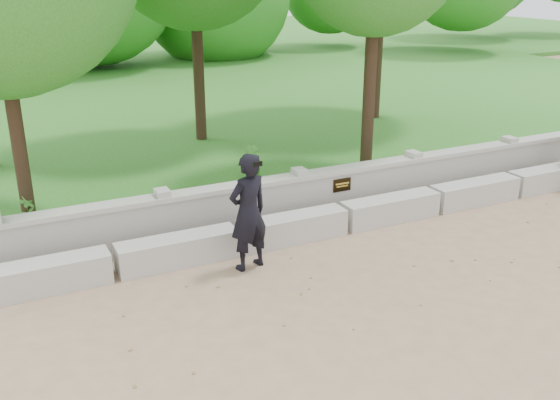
{
  "coord_description": "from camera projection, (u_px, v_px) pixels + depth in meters",
  "views": [
    {
      "loc": [
        -5.47,
        -6.66,
        4.32
      ],
      "look_at": [
        -1.46,
        1.45,
        0.96
      ],
      "focal_mm": 40.0,
      "sensor_mm": 36.0,
      "label": 1
    }
  ],
  "objects": [
    {
      "name": "ground",
      "position": [
        410.0,
        274.0,
        9.38
      ],
      "size": [
        80.0,
        80.0,
        0.0
      ],
      "primitive_type": "plane",
      "color": "#987D5D",
      "rests_on": "ground"
    },
    {
      "name": "man_main",
      "position": [
        248.0,
        212.0,
        9.29
      ],
      "size": [
        0.75,
        0.68,
        1.82
      ],
      "color": "black",
      "rests_on": "ground"
    },
    {
      "name": "lawn",
      "position": [
        155.0,
        101.0,
        21.1
      ],
      "size": [
        40.0,
        22.0,
        0.25
      ],
      "primitive_type": "cube",
      "color": "#2B5B1F",
      "rests_on": "ground"
    },
    {
      "name": "shrub_a",
      "position": [
        28.0,
        210.0,
        10.47
      ],
      "size": [
        0.33,
        0.31,
        0.52
      ],
      "primitive_type": "imported",
      "rotation": [
        0.0,
        0.0,
        0.58
      ],
      "color": "#3C842D",
      "rests_on": "lawn"
    },
    {
      "name": "parapet_wall",
      "position": [
        324.0,
        193.0,
        11.4
      ],
      "size": [
        12.5,
        0.35,
        0.9
      ],
      "color": "#9C9993",
      "rests_on": "ground"
    },
    {
      "name": "concrete_bench",
      "position": [
        343.0,
        218.0,
        10.9
      ],
      "size": [
        11.9,
        0.45,
        0.45
      ],
      "color": "#A6A39C",
      "rests_on": "ground"
    },
    {
      "name": "shrub_b",
      "position": [
        252.0,
        163.0,
        12.74
      ],
      "size": [
        0.45,
        0.48,
        0.69
      ],
      "primitive_type": "imported",
      "rotation": [
        0.0,
        0.0,
        2.08
      ],
      "color": "#3C842D",
      "rests_on": "lawn"
    }
  ]
}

